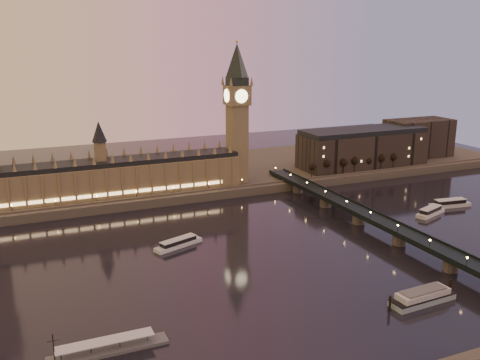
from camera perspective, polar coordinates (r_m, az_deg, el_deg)
The scene contains 18 objects.
ground at distance 281.05m, azimuth -0.75°, elevation -8.33°, with size 700.00×700.00×0.00m, color black.
far_embankment at distance 437.26m, azimuth -5.46°, elevation 0.50°, with size 560.00×130.00×6.00m, color #423D35.
palace_of_westminster at distance 375.13m, azimuth -13.65°, elevation 0.69°, with size 180.00×26.62×52.00m.
big_ben at distance 393.72m, azimuth -0.32°, elevation 8.01°, with size 17.68×17.68×104.00m.
westminster_bridge at distance 323.09m, azimuth 14.46°, elevation -4.63°, with size 13.20×260.00×15.30m.
city_block at distance 480.57m, azimuth 14.90°, elevation 3.71°, with size 155.00×45.00×34.00m.
bare_tree_0 at distance 418.24m, azimuth 7.76°, elevation 1.44°, with size 5.82×5.82×11.84m.
bare_tree_1 at distance 425.03m, azimuth 9.28°, elevation 1.60°, with size 5.82×5.82×11.84m.
bare_tree_2 at distance 432.10m, azimuth 10.74°, elevation 1.75°, with size 5.82×5.82×11.84m.
bare_tree_3 at distance 439.45m, azimuth 12.16°, elevation 1.89°, with size 5.82×5.82×11.84m.
bare_tree_4 at distance 447.06m, azimuth 13.53°, elevation 2.03°, with size 5.82×5.82×11.84m.
bare_tree_5 at distance 454.92m, azimuth 14.85°, elevation 2.16°, with size 5.82×5.82×11.84m.
bare_tree_6 at distance 463.02m, azimuth 16.13°, elevation 2.29°, with size 5.82×5.82×11.84m.
cruise_boat_a at distance 297.13m, azimuth -6.59°, elevation -6.69°, with size 29.30×16.02×4.63m.
cruise_boat_b at distance 390.58m, azimuth 21.50°, elevation -2.33°, with size 29.41×10.83×5.30m.
cruise_boat_c at distance 368.31m, azimuth 19.66°, elevation -3.17°, with size 26.51×15.38×5.14m.
moored_barge at distance 248.64m, azimuth 18.90°, elevation -11.69°, with size 36.03×10.49×6.61m.
pontoon_pier at distance 209.31m, azimuth -13.90°, elevation -17.09°, with size 43.41×7.24×11.58m.
Camera 1 is at (-99.29, -238.72, 110.20)m, focal length 40.00 mm.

